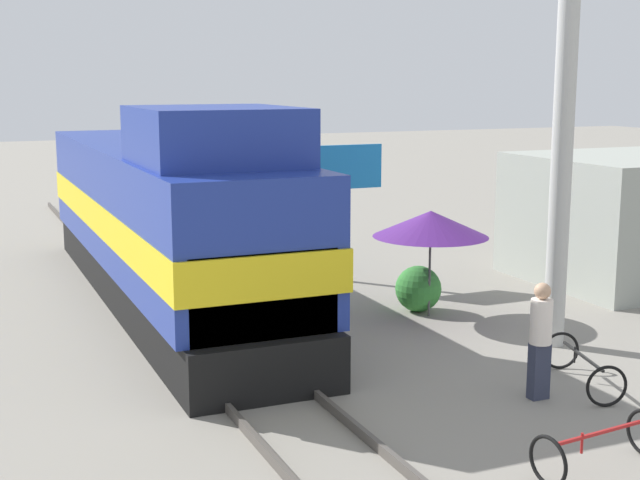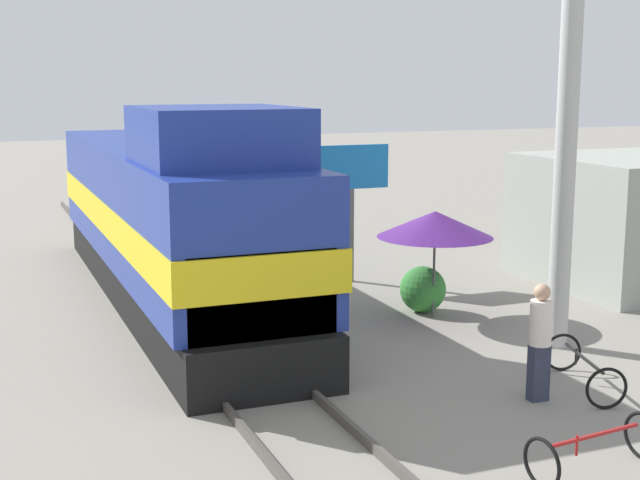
{
  "view_description": "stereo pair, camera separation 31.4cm",
  "coord_description": "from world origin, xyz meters",
  "px_view_note": "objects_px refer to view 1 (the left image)",
  "views": [
    {
      "loc": [
        -4.36,
        -13.86,
        4.92
      ],
      "look_at": [
        1.2,
        -0.72,
        2.32
      ],
      "focal_mm": 50.0,
      "sensor_mm": 36.0,
      "label": 1
    },
    {
      "loc": [
        -4.07,
        -13.98,
        4.92
      ],
      "look_at": [
        1.2,
        -0.72,
        2.32
      ],
      "focal_mm": 50.0,
      "sensor_mm": 36.0,
      "label": 2
    }
  ],
  "objects_px": {
    "locomotive": "(167,221)",
    "person_bystander": "(541,336)",
    "utility_pole": "(567,43)",
    "billboard_sign": "(345,178)",
    "bicycle": "(582,367)",
    "vendor_umbrella": "(431,224)",
    "bicycle_spare": "(599,446)"
  },
  "relations": [
    {
      "from": "bicycle",
      "to": "locomotive",
      "type": "bearing_deg",
      "value": -42.16
    },
    {
      "from": "person_bystander",
      "to": "bicycle_spare",
      "type": "relative_size",
      "value": 1.0
    },
    {
      "from": "utility_pole",
      "to": "bicycle_spare",
      "type": "height_order",
      "value": "utility_pole"
    },
    {
      "from": "locomotive",
      "to": "bicycle",
      "type": "bearing_deg",
      "value": -58.04
    },
    {
      "from": "billboard_sign",
      "to": "locomotive",
      "type": "bearing_deg",
      "value": -172.44
    },
    {
      "from": "billboard_sign",
      "to": "bicycle_spare",
      "type": "bearing_deg",
      "value": -97.61
    },
    {
      "from": "locomotive",
      "to": "vendor_umbrella",
      "type": "height_order",
      "value": "locomotive"
    },
    {
      "from": "person_bystander",
      "to": "billboard_sign",
      "type": "bearing_deg",
      "value": 86.06
    },
    {
      "from": "billboard_sign",
      "to": "bicycle_spare",
      "type": "xyz_separation_m",
      "value": [
        -1.47,
        -11.03,
        -2.2
      ]
    },
    {
      "from": "person_bystander",
      "to": "locomotive",
      "type": "bearing_deg",
      "value": 116.08
    },
    {
      "from": "locomotive",
      "to": "bicycle",
      "type": "relative_size",
      "value": 7.26
    },
    {
      "from": "billboard_sign",
      "to": "bicycle",
      "type": "xyz_separation_m",
      "value": [
        0.38,
        -8.43,
        -2.19
      ]
    },
    {
      "from": "locomotive",
      "to": "person_bystander",
      "type": "distance_m",
      "value": 8.95
    },
    {
      "from": "billboard_sign",
      "to": "bicycle",
      "type": "bearing_deg",
      "value": -87.41
    },
    {
      "from": "vendor_umbrella",
      "to": "person_bystander",
      "type": "relative_size",
      "value": 1.3
    },
    {
      "from": "vendor_umbrella",
      "to": "bicycle_spare",
      "type": "xyz_separation_m",
      "value": [
        -1.75,
        -7.35,
        -1.63
      ]
    },
    {
      "from": "locomotive",
      "to": "bicycle_spare",
      "type": "height_order",
      "value": "locomotive"
    },
    {
      "from": "person_bystander",
      "to": "vendor_umbrella",
      "type": "bearing_deg",
      "value": 79.99
    },
    {
      "from": "utility_pole",
      "to": "bicycle_spare",
      "type": "bearing_deg",
      "value": -121.65
    },
    {
      "from": "person_bystander",
      "to": "bicycle",
      "type": "xyz_separation_m",
      "value": [
        0.97,
        0.16,
        -0.68
      ]
    },
    {
      "from": "locomotive",
      "to": "billboard_sign",
      "type": "height_order",
      "value": "locomotive"
    },
    {
      "from": "locomotive",
      "to": "vendor_umbrella",
      "type": "relative_size",
      "value": 5.94
    },
    {
      "from": "billboard_sign",
      "to": "bicycle",
      "type": "height_order",
      "value": "billboard_sign"
    },
    {
      "from": "locomotive",
      "to": "utility_pole",
      "type": "height_order",
      "value": "utility_pole"
    },
    {
      "from": "utility_pole",
      "to": "person_bystander",
      "type": "bearing_deg",
      "value": -131.74
    },
    {
      "from": "vendor_umbrella",
      "to": "bicycle_spare",
      "type": "height_order",
      "value": "vendor_umbrella"
    },
    {
      "from": "billboard_sign",
      "to": "bicycle_spare",
      "type": "relative_size",
      "value": 1.81
    },
    {
      "from": "utility_pole",
      "to": "vendor_umbrella",
      "type": "height_order",
      "value": "utility_pole"
    },
    {
      "from": "utility_pole",
      "to": "person_bystander",
      "type": "relative_size",
      "value": 5.92
    },
    {
      "from": "billboard_sign",
      "to": "person_bystander",
      "type": "distance_m",
      "value": 8.75
    },
    {
      "from": "utility_pole",
      "to": "billboard_sign",
      "type": "relative_size",
      "value": 3.28
    },
    {
      "from": "utility_pole",
      "to": "bicycle_spare",
      "type": "xyz_separation_m",
      "value": [
        -2.89,
        -4.68,
        -5.2
      ]
    }
  ]
}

